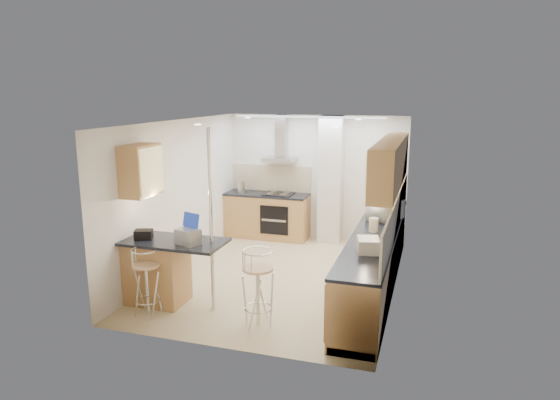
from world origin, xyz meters
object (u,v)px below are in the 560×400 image
(laptop, at_px, (188,237))
(bar_stool_near, at_px, (147,282))
(microwave, at_px, (385,210))
(bar_stool_end, at_px, (258,288))
(bread_bin, at_px, (368,245))

(laptop, distance_m, bar_stool_near, 0.81)
(microwave, relative_size, bar_stool_end, 0.57)
(bar_stool_near, distance_m, bar_stool_end, 1.53)
(bar_stool_near, relative_size, bar_stool_end, 0.92)
(microwave, height_order, laptop, microwave)
(microwave, relative_size, laptop, 1.93)
(bar_stool_end, xyz_separation_m, bread_bin, (1.30, 0.61, 0.50))
(microwave, distance_m, laptop, 3.24)
(bar_stool_near, bearing_deg, bar_stool_end, -17.60)
(bar_stool_end, bearing_deg, bread_bin, -25.74)
(microwave, xyz_separation_m, bar_stool_near, (-2.86, -2.51, -0.61))
(bread_bin, bearing_deg, bar_stool_near, -177.02)
(laptop, xyz_separation_m, bar_stool_end, (1.05, -0.17, -0.54))
(bar_stool_end, bearing_deg, laptop, 120.21)
(bar_stool_near, xyz_separation_m, bar_stool_end, (1.52, 0.16, 0.04))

